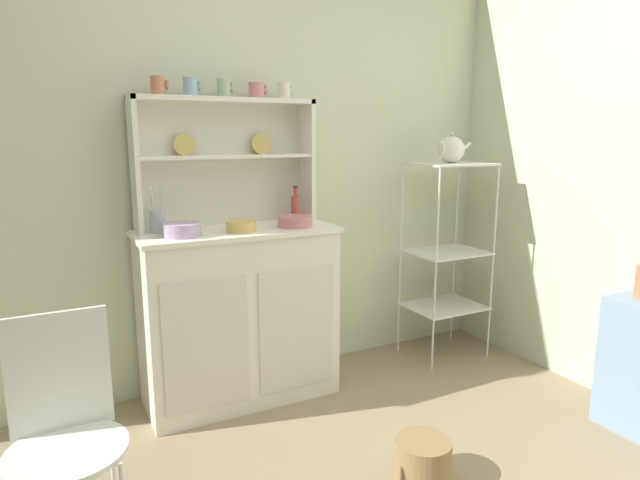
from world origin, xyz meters
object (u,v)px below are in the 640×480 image
object	(u,v)px
utensil_jar	(158,221)
wire_chair	(64,422)
bowl_mixing_large	(182,230)
porcelain_teapot	(451,150)
hutch_shelf_unit	(224,152)
hutch_cabinet	(239,313)
bakers_rack	(447,240)
floor_basket	(423,459)
cup_terracotta_0	(158,86)
jam_bottle	(296,207)

from	to	relation	value
utensil_jar	wire_chair	bearing A→B (deg)	-117.63
bowl_mixing_large	porcelain_teapot	world-z (taller)	porcelain_teapot
hutch_shelf_unit	wire_chair	bearing A→B (deg)	-130.07
hutch_cabinet	porcelain_teapot	distance (m)	1.58
bakers_rack	floor_basket	size ratio (longest dim) A/B	5.29
floor_basket	cup_terracotta_0	bearing A→B (deg)	123.33
wire_chair	floor_basket	size ratio (longest dim) A/B	3.68
cup_terracotta_0	utensil_jar	distance (m)	0.64
bowl_mixing_large	utensil_jar	xyz separation A→B (m)	(-0.08, 0.15, 0.03)
hutch_shelf_unit	bakers_rack	size ratio (longest dim) A/B	0.77
cup_terracotta_0	floor_basket	bearing A→B (deg)	-56.67
hutch_shelf_unit	wire_chair	world-z (taller)	hutch_shelf_unit
bakers_rack	floor_basket	xyz separation A→B (m)	(-0.92, -0.97, -0.66)
porcelain_teapot	utensil_jar	bearing A→B (deg)	175.77
floor_basket	porcelain_teapot	xyz separation A→B (m)	(0.92, 0.97, 1.22)
cup_terracotta_0	utensil_jar	xyz separation A→B (m)	(-0.05, -0.04, -0.64)
wire_chair	utensil_jar	distance (m)	1.17
wire_chair	bowl_mixing_large	xyz separation A→B (m)	(0.58, 0.80, 0.43)
floor_basket	hutch_cabinet	bearing A→B (deg)	112.56
bakers_rack	utensil_jar	distance (m)	1.74
hutch_cabinet	jam_bottle	distance (m)	0.65
hutch_cabinet	cup_terracotta_0	xyz separation A→B (m)	(-0.33, 0.12, 1.15)
wire_chair	utensil_jar	world-z (taller)	utensil_jar
bowl_mixing_large	jam_bottle	world-z (taller)	jam_bottle
hutch_cabinet	bowl_mixing_large	world-z (taller)	bowl_mixing_large
wire_chair	cup_terracotta_0	distance (m)	1.58
wire_chair	cup_terracotta_0	size ratio (longest dim) A/B	9.64
utensil_jar	porcelain_teapot	xyz separation A→B (m)	(1.72, -0.13, 0.32)
bakers_rack	floor_basket	world-z (taller)	bakers_rack
floor_basket	porcelain_teapot	size ratio (longest dim) A/B	0.92
hutch_shelf_unit	jam_bottle	world-z (taller)	hutch_shelf_unit
hutch_cabinet	porcelain_teapot	size ratio (longest dim) A/B	4.05
hutch_shelf_unit	bakers_rack	xyz separation A→B (m)	(1.34, -0.21, -0.56)
hutch_shelf_unit	bowl_mixing_large	world-z (taller)	hutch_shelf_unit
floor_basket	utensil_jar	xyz separation A→B (m)	(-0.80, 1.10, 0.89)
hutch_shelf_unit	jam_bottle	distance (m)	0.49
jam_bottle	cup_terracotta_0	bearing A→B (deg)	177.06
wire_chair	bowl_mixing_large	bearing A→B (deg)	76.19
wire_chair	floor_basket	bearing A→B (deg)	15.46
floor_basket	jam_bottle	bearing A→B (deg)	92.63
bakers_rack	hutch_cabinet	bearing A→B (deg)	177.91
utensil_jar	porcelain_teapot	bearing A→B (deg)	-4.23
hutch_shelf_unit	floor_basket	world-z (taller)	hutch_shelf_unit
floor_basket	jam_bottle	size ratio (longest dim) A/B	1.17
floor_basket	wire_chair	bearing A→B (deg)	173.48
hutch_shelf_unit	utensil_jar	world-z (taller)	hutch_shelf_unit
floor_basket	cup_terracotta_0	xyz separation A→B (m)	(-0.75, 1.14, 1.53)
bowl_mixing_large	jam_bottle	bearing A→B (deg)	13.45
bakers_rack	bowl_mixing_large	size ratio (longest dim) A/B	6.88
utensil_jar	hutch_shelf_unit	bearing A→B (deg)	12.82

